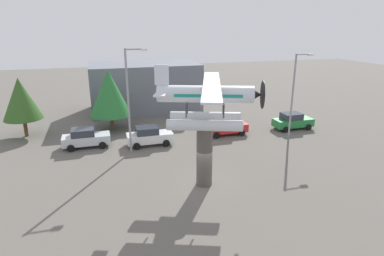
# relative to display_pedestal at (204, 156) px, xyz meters

# --- Properties ---
(ground_plane) EXTENTS (140.00, 140.00, 0.00)m
(ground_plane) POSITION_rel_display_pedestal_xyz_m (0.00, 0.00, -2.15)
(ground_plane) COLOR #605B54
(display_pedestal) EXTENTS (1.10, 1.10, 4.29)m
(display_pedestal) POSITION_rel_display_pedestal_xyz_m (0.00, 0.00, 0.00)
(display_pedestal) COLOR #4C4742
(display_pedestal) RESTS_ON ground
(floatplane_monument) EXTENTS (7.20, 10.16, 4.00)m
(floatplane_monument) POSITION_rel_display_pedestal_xyz_m (0.12, -0.04, 3.82)
(floatplane_monument) COLOR silver
(floatplane_monument) RESTS_ON display_pedestal
(car_near_silver) EXTENTS (4.20, 2.02, 1.76)m
(car_near_silver) POSITION_rel_display_pedestal_xyz_m (-8.06, 9.93, -1.27)
(car_near_silver) COLOR silver
(car_near_silver) RESTS_ON ground
(car_mid_white) EXTENTS (4.20, 2.02, 1.76)m
(car_mid_white) POSITION_rel_display_pedestal_xyz_m (-2.41, 8.82, -1.27)
(car_mid_white) COLOR white
(car_mid_white) RESTS_ON ground
(car_far_red) EXTENTS (4.20, 2.02, 1.76)m
(car_far_red) POSITION_rel_display_pedestal_xyz_m (5.49, 9.54, -1.27)
(car_far_red) COLOR red
(car_far_red) RESTS_ON ground
(car_distant_green) EXTENTS (4.20, 2.02, 1.76)m
(car_distant_green) POSITION_rel_display_pedestal_xyz_m (13.06, 9.25, -1.27)
(car_distant_green) COLOR #237A38
(car_distant_green) RESTS_ON ground
(streetlight_primary) EXTENTS (1.84, 0.28, 8.91)m
(streetlight_primary) POSITION_rel_display_pedestal_xyz_m (-4.08, 7.45, 2.96)
(streetlight_primary) COLOR gray
(streetlight_primary) RESTS_ON ground
(streetlight_secondary) EXTENTS (1.84, 0.28, 8.18)m
(streetlight_secondary) POSITION_rel_display_pedestal_xyz_m (11.35, 6.91, 2.58)
(streetlight_secondary) COLOR gray
(streetlight_secondary) RESTS_ON ground
(storefront_building) EXTENTS (13.46, 7.87, 6.00)m
(storefront_building) POSITION_rel_display_pedestal_xyz_m (-0.76, 22.00, 0.85)
(storefront_building) COLOR slate
(storefront_building) RESTS_ON ground
(tree_west) EXTENTS (3.67, 3.67, 5.88)m
(tree_west) POSITION_rel_display_pedestal_xyz_m (-13.86, 14.76, 1.68)
(tree_west) COLOR brown
(tree_west) RESTS_ON ground
(tree_east) EXTENTS (4.28, 4.28, 6.37)m
(tree_east) POSITION_rel_display_pedestal_xyz_m (-5.49, 14.50, 1.84)
(tree_east) COLOR brown
(tree_east) RESTS_ON ground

